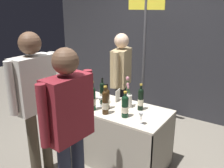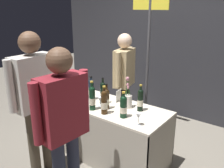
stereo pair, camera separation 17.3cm
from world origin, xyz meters
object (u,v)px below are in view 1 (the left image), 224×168
object	(u,v)px
wine_glass_mid	(141,116)
tasting_table	(112,123)
wine_glass_near_vendor	(100,100)
vendor_presenter	(121,76)
featured_wine_bottle	(90,90)
taster_foreground_right	(69,121)
booth_signpost	(144,46)
display_bottle_0	(80,87)
flower_vase	(128,98)

from	to	relation	value
wine_glass_mid	tasting_table	bearing A→B (deg)	156.63
wine_glass_near_vendor	vendor_presenter	xyz separation A→B (m)	(-0.17, 0.77, 0.11)
tasting_table	featured_wine_bottle	size ratio (longest dim) A/B	4.36
wine_glass_near_vendor	vendor_presenter	size ratio (longest dim) A/B	0.08
featured_wine_bottle	vendor_presenter	size ratio (longest dim) A/B	0.21
wine_glass_mid	taster_foreground_right	xyz separation A→B (m)	(-0.35, -0.71, 0.14)
wine_glass_mid	booth_signpost	world-z (taller)	booth_signpost
booth_signpost	wine_glass_near_vendor	bearing A→B (deg)	-90.82
wine_glass_mid	vendor_presenter	size ratio (longest dim) A/B	0.09
wine_glass_mid	booth_signpost	xyz separation A→B (m)	(-0.63, 1.29, 0.51)
vendor_presenter	taster_foreground_right	xyz separation A→B (m)	(0.47, -1.62, 0.04)
featured_wine_bottle	taster_foreground_right	distance (m)	1.12
display_bottle_0	flower_vase	bearing A→B (deg)	5.22
display_bottle_0	wine_glass_near_vendor	bearing A→B (deg)	-15.23
tasting_table	display_bottle_0	xyz separation A→B (m)	(-0.56, 0.04, 0.38)
featured_wine_bottle	tasting_table	bearing A→B (deg)	-4.08
wine_glass_mid	flower_vase	size ratio (longest dim) A/B	0.35
wine_glass_near_vendor	booth_signpost	size ratio (longest dim) A/B	0.06
taster_foreground_right	wine_glass_near_vendor	bearing A→B (deg)	23.13
featured_wine_bottle	vendor_presenter	distance (m)	0.66
vendor_presenter	booth_signpost	bearing A→B (deg)	140.08
flower_vase	wine_glass_mid	bearing A→B (deg)	-43.16
tasting_table	taster_foreground_right	bearing A→B (deg)	-79.32
featured_wine_bottle	vendor_presenter	xyz separation A→B (m)	(0.08, 0.66, 0.05)
featured_wine_bottle	vendor_presenter	world-z (taller)	vendor_presenter
display_bottle_0	flower_vase	xyz separation A→B (m)	(0.73, 0.07, -0.03)
tasting_table	wine_glass_near_vendor	distance (m)	0.36
display_bottle_0	taster_foreground_right	world-z (taller)	taster_foreground_right
taster_foreground_right	booth_signpost	size ratio (longest dim) A/B	0.77
wine_glass_mid	taster_foreground_right	distance (m)	0.81
flower_vase	tasting_table	bearing A→B (deg)	-149.39
featured_wine_bottle	display_bottle_0	world-z (taller)	display_bottle_0
featured_wine_bottle	booth_signpost	xyz separation A→B (m)	(0.27, 1.03, 0.47)
display_bottle_0	flower_vase	distance (m)	0.74
featured_wine_bottle	display_bottle_0	distance (m)	0.19
tasting_table	featured_wine_bottle	distance (m)	0.53
display_bottle_0	booth_signpost	world-z (taller)	booth_signpost
taster_foreground_right	booth_signpost	distance (m)	2.06
display_bottle_0	wine_glass_mid	size ratio (longest dim) A/B	2.46
featured_wine_bottle	wine_glass_mid	size ratio (longest dim) A/B	2.33
wine_glass_near_vendor	flower_vase	world-z (taller)	flower_vase
tasting_table	display_bottle_0	world-z (taller)	display_bottle_0
wine_glass_mid	booth_signpost	size ratio (longest dim) A/B	0.07
featured_wine_bottle	flower_vase	size ratio (longest dim) A/B	0.83
tasting_table	display_bottle_0	distance (m)	0.68
wine_glass_mid	taster_foreground_right	size ratio (longest dim) A/B	0.09
wine_glass_mid	booth_signpost	bearing A→B (deg)	116.09
flower_vase	taster_foreground_right	bearing A→B (deg)	-89.77
featured_wine_bottle	display_bottle_0	xyz separation A→B (m)	(-0.19, 0.01, -0.00)
featured_wine_bottle	wine_glass_near_vendor	size ratio (longest dim) A/B	2.62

